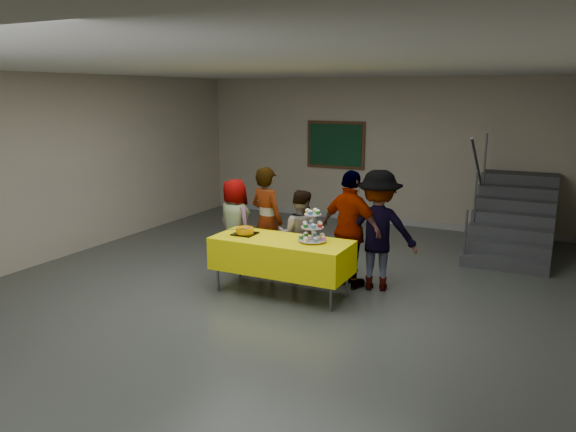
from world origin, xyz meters
The scene contains 11 objects.
room_shell centered at (0.00, 0.02, 2.13)m, with size 10.00×10.04×3.02m.
bake_table centered at (0.09, 0.25, 0.56)m, with size 1.88×0.78×0.77m.
cupcake_stand centered at (0.51, 0.31, 0.94)m, with size 0.38×0.38×0.44m.
bear_cake centered at (-0.49, 0.26, 0.83)m, with size 0.32×0.36×0.12m.
schoolchild_a centered at (-1.10, 0.98, 0.70)m, with size 0.69×0.45×1.40m, color slate.
schoolchild_b centered at (-0.54, 0.99, 0.81)m, with size 0.59×0.39×1.62m, color slate.
schoolchild_c centered at (0.04, 0.92, 0.67)m, with size 0.65×0.50×1.33m, color slate.
schoolchild_d centered at (0.82, 0.93, 0.83)m, with size 0.97×0.41×1.66m, color slate.
schoolchild_e centered at (1.18, 1.04, 0.84)m, with size 1.08×0.62×1.67m, color slate.
staircase centered at (2.70, 4.13, 0.49)m, with size 1.30×2.40×2.04m.
noticeboard centered at (-1.02, 4.96, 1.60)m, with size 1.30×0.05×1.00m.
Camera 1 is at (3.40, -6.23, 2.70)m, focal length 35.00 mm.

